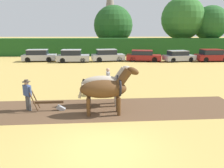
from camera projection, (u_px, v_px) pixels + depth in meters
ground_plane at (105, 147)px, 7.72m from camera, size 240.00×240.00×0.00m
plowed_furrow_strip at (43, 111)px, 11.20m from camera, size 20.86×4.12×0.01m
hedgerow at (104, 47)px, 34.76m from camera, size 75.34×1.91×2.71m
tree_far_left at (113, 25)px, 38.37m from camera, size 6.83×6.83×8.19m
tree_left at (183, 18)px, 37.01m from camera, size 7.17×7.17×9.47m
tree_center_left at (210, 23)px, 36.68m from camera, size 5.76×5.76×7.97m
church_spire at (110, 8)px, 69.89m from camera, size 3.20×3.20×20.80m
draft_horse_lead_left at (106, 89)px, 10.49m from camera, size 2.99×1.00×2.40m
draft_horse_lead_right at (105, 83)px, 11.77m from camera, size 2.95×0.96×2.25m
plow at (51, 104)px, 11.16m from camera, size 1.73×0.47×1.13m
farmer_at_plow at (27, 93)px, 11.04m from camera, size 0.52×0.44×1.61m
farmer_beside_team at (108, 79)px, 13.82m from camera, size 0.24×0.68×1.71m
parked_car_far_left at (39, 56)px, 28.32m from camera, size 4.32×2.00×1.55m
parked_car_left at (73, 56)px, 27.78m from camera, size 4.06×1.95×1.58m
parked_car_center_left at (108, 56)px, 28.43m from camera, size 4.43×2.43×1.56m
parked_car_center at (143, 56)px, 28.55m from camera, size 4.69×2.51×1.44m
parked_car_center_right at (179, 56)px, 28.29m from camera, size 4.19×2.39×1.41m
parked_car_right at (212, 56)px, 28.45m from camera, size 4.25×2.05×1.56m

